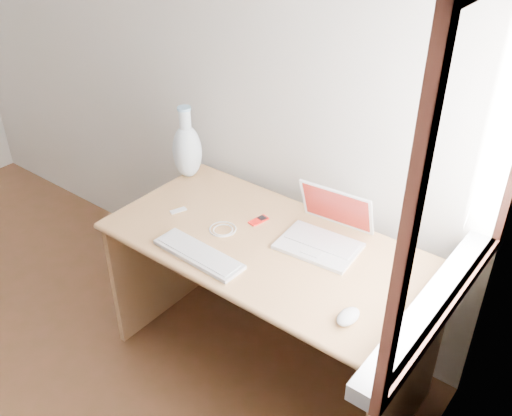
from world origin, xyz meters
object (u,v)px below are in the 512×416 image
Objects in this scene: external_keyboard at (199,254)px; desk at (279,272)px; vase at (187,149)px; laptop at (325,233)px.

desk is at bearing 64.65° from external_keyboard.
external_keyboard is 0.66m from vase.
desk is 4.06× the size of laptop.
external_keyboard is (-0.34, -0.37, -0.04)m from laptop.
desk is at bearing -165.82° from laptop.
external_keyboard is at bearing -43.13° from vase.
laptop is 0.83× the size of external_keyboard.
desk is at bearing -11.22° from vase.
laptop is 0.93× the size of vase.
external_keyboard is at bearing -117.47° from desk.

